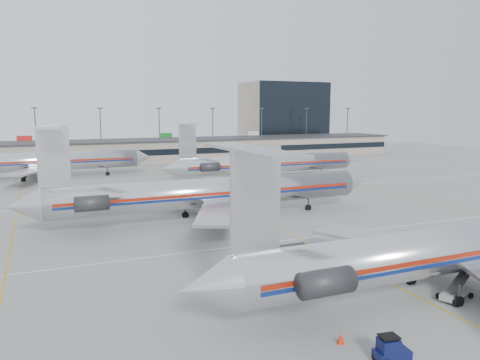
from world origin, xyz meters
TOP-DOWN VIEW (x-y plane):
  - ground at (0.00, 0.00)m, footprint 260.00×260.00m
  - apron_markings at (0.00, 10.00)m, footprint 160.00×0.15m
  - terminal at (0.00, 97.97)m, footprint 162.00×17.00m
  - light_mast_row at (0.00, 112.00)m, footprint 163.60×0.40m
  - distant_building at (62.00, 128.00)m, footprint 30.00×20.00m
  - jet_foreground at (3.53, -8.37)m, footprint 47.22×27.81m
  - jet_second_row at (-6.64, 22.79)m, footprint 49.30×29.03m
  - jet_third_row at (16.16, 51.38)m, footprint 44.65×27.47m
  - jet_back_row at (-27.64, 72.31)m, footprint 47.92×29.48m
  - tug_left at (-8.61, -15.01)m, footprint 2.19×1.32m
  - belt_loader at (2.50, -9.62)m, footprint 3.95×2.31m
  - cone_left at (-9.92, -12.00)m, footprint 0.61×0.61m

SIDE VIEW (x-z plane):
  - ground at x=0.00m, z-range 0.00..0.00m
  - apron_markings at x=0.00m, z-range 0.00..0.02m
  - cone_left at x=-9.92m, z-range 0.00..0.66m
  - belt_loader at x=2.50m, z-range -0.47..1.56m
  - tug_left at x=-8.61m, z-range -0.07..1.61m
  - terminal at x=0.00m, z-range 0.03..6.28m
  - jet_third_row at x=16.16m, z-range -2.56..9.65m
  - jet_foreground at x=3.53m, z-range -2.59..9.77m
  - jet_second_row at x=-6.64m, z-range -2.71..10.20m
  - jet_back_row at x=-27.64m, z-range -2.75..10.36m
  - light_mast_row at x=0.00m, z-range 0.94..16.22m
  - distant_building at x=62.00m, z-range 0.00..25.00m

